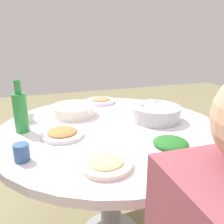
# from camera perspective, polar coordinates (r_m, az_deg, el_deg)

# --- Properties ---
(round_dining_table) EXTENTS (1.23, 1.23, 0.75)m
(round_dining_table) POSITION_cam_1_polar(r_m,az_deg,el_deg) (1.37, -0.30, -7.88)
(round_dining_table) COLOR #99999E
(round_dining_table) RESTS_ON ground
(rice_bowl) EXTENTS (0.29, 0.29, 0.09)m
(rice_bowl) POSITION_cam_1_polar(r_m,az_deg,el_deg) (1.44, 10.18, -0.16)
(rice_bowl) COLOR #B2B5BA
(rice_bowl) RESTS_ON round_dining_table
(soup_bowl) EXTENTS (0.27, 0.28, 0.06)m
(soup_bowl) POSITION_cam_1_polar(r_m,az_deg,el_deg) (1.52, -9.06, 0.36)
(soup_bowl) COLOR white
(soup_bowl) RESTS_ON round_dining_table
(dish_tofu_braise) EXTENTS (0.21, 0.21, 0.04)m
(dish_tofu_braise) POSITION_cam_1_polar(r_m,az_deg,el_deg) (1.23, -11.68, -4.98)
(dish_tofu_braise) COLOR white
(dish_tofu_braise) RESTS_ON round_dining_table
(dish_greens) EXTENTS (0.22, 0.22, 0.05)m
(dish_greens) POSITION_cam_1_polar(r_m,az_deg,el_deg) (1.10, 13.65, -7.63)
(dish_greens) COLOR white
(dish_greens) RESTS_ON round_dining_table
(dish_shrimp) EXTENTS (0.21, 0.21, 0.04)m
(dish_shrimp) POSITION_cam_1_polar(r_m,az_deg,el_deg) (1.78, -2.76, 2.73)
(dish_shrimp) COLOR silver
(dish_shrimp) RESTS_ON round_dining_table
(dish_noodles) EXTENTS (0.21, 0.21, 0.04)m
(dish_noodles) POSITION_cam_1_polar(r_m,az_deg,el_deg) (0.95, -1.51, -12.02)
(dish_noodles) COLOR silver
(dish_noodles) RESTS_ON round_dining_table
(green_bottle) EXTENTS (0.07, 0.07, 0.27)m
(green_bottle) POSITION_cam_1_polar(r_m,az_deg,el_deg) (1.32, -20.81, 0.15)
(green_bottle) COLOR #2A8A3B
(green_bottle) RESTS_ON round_dining_table
(tea_cup_near) EXTENTS (0.06, 0.06, 0.07)m
(tea_cup_near) POSITION_cam_1_polar(r_m,az_deg,el_deg) (1.04, -20.58, -8.94)
(tea_cup_near) COLOR #33588A
(tea_cup_near) RESTS_ON round_dining_table
(tea_cup_far) EXTENTS (0.06, 0.06, 0.06)m
(tea_cup_far) POSITION_cam_1_polar(r_m,az_deg,el_deg) (1.47, -19.02, -1.17)
(tea_cup_far) COLOR beige
(tea_cup_far) RESTS_ON round_dining_table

